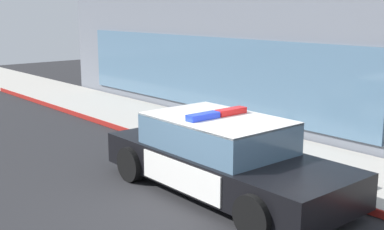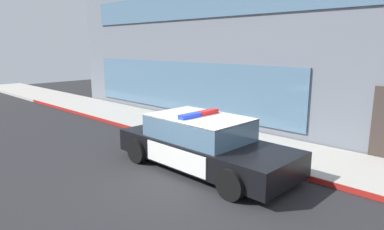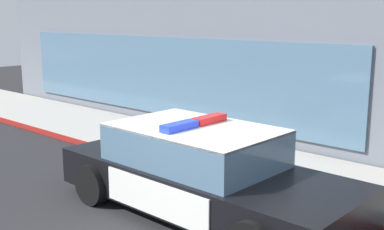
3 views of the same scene
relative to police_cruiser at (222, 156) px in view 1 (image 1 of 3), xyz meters
The scene contains 6 objects.
ground 1.12m from the police_cruiser, 63.43° to the right, with size 48.00×48.00×0.00m, color #262628.
sidewalk 2.52m from the police_cruiser, 80.69° to the left, with size 48.00×2.63×0.15m, color #B2ADA3.
curb_red_paint 1.31m from the police_cruiser, 70.01° to the left, with size 28.80×0.04×0.14m, color maroon.
storefront_building 9.83m from the police_cruiser, 105.04° to the left, with size 19.56×10.82×6.61m.
police_cruiser is the anchor object (origin of this frame).
fire_hydrant 3.38m from the police_cruiser, 148.26° to the left, with size 0.34×0.39×0.73m.
Camera 1 is at (5.78, -5.25, 3.29)m, focal length 46.52 mm.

